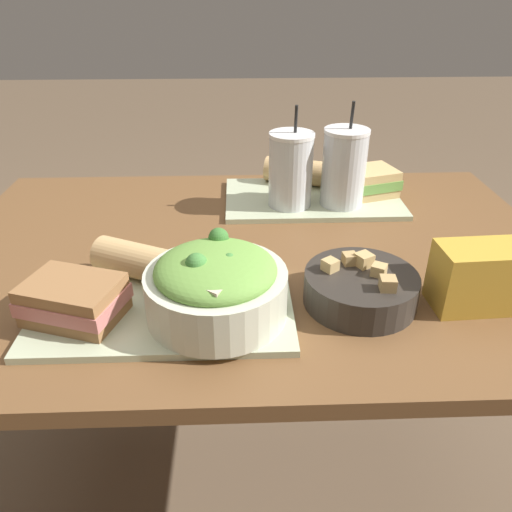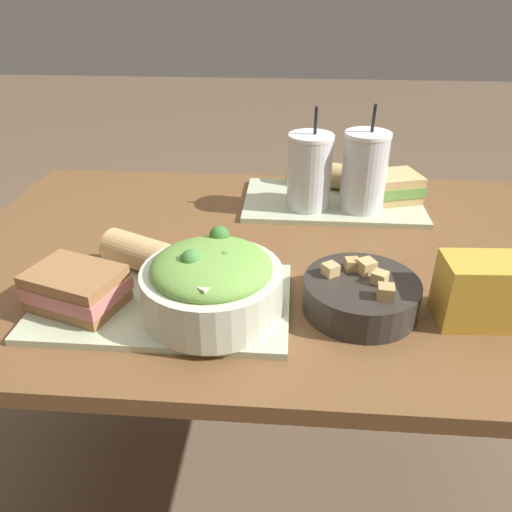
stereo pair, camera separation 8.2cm
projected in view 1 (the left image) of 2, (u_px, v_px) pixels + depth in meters
name	position (u px, v px, depth m)	size (l,w,h in m)	color
ground_plane	(254.00, 480.00, 1.37)	(12.00, 12.00, 0.00)	brown
dining_table	(253.00, 290.00, 1.06)	(1.25, 0.85, 0.72)	brown
tray_near	(165.00, 307.00, 0.82)	(0.42, 0.25, 0.01)	#B2BC99
tray_far	(312.00, 198.00, 1.22)	(0.42, 0.25, 0.01)	#B2BC99
salad_bowl	(216.00, 285.00, 0.77)	(0.22, 0.22, 0.12)	beige
soup_bowl	(361.00, 287.00, 0.83)	(0.19, 0.19, 0.08)	#2D2823
sandwich_near	(74.00, 300.00, 0.77)	(0.17, 0.15, 0.06)	olive
baguette_near	(139.00, 261.00, 0.88)	(0.17, 0.13, 0.06)	tan
sandwich_far	(364.00, 182.00, 1.21)	(0.18, 0.14, 0.06)	tan
baguette_far	(297.00, 171.00, 1.28)	(0.17, 0.11, 0.06)	tan
drink_cup_dark	(291.00, 172.00, 1.13)	(0.10, 0.10, 0.23)	silver
drink_cup_red	(344.00, 170.00, 1.14)	(0.10, 0.10, 0.24)	silver
chip_bag	(483.00, 277.00, 0.81)	(0.16, 0.09, 0.11)	gold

